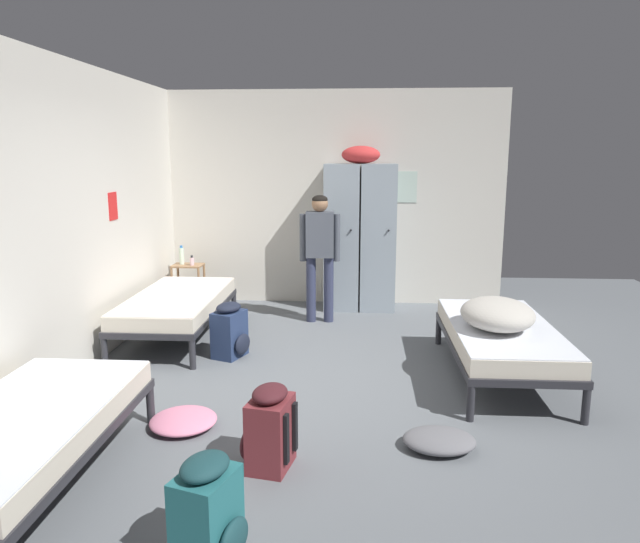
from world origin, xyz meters
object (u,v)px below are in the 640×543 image
backpack_teal (208,512)px  clothes_pile_grey (439,440)px  bed_right (501,336)px  bedding_heap (497,314)px  water_bottle (182,256)px  bed_left_front (24,430)px  bed_left_rear (177,304)px  person_traveler (320,246)px  backpack_maroon (269,429)px  shelf_unit (188,282)px  lotion_bottle (192,261)px  backpack_navy (230,331)px  clothes_pile_pink (183,421)px  locker_bank (360,234)px

backpack_teal → clothes_pile_grey: backpack_teal is taller
bed_right → bedding_heap: (-0.07, -0.12, 0.24)m
bedding_heap → water_bottle: bearing=145.7°
bed_left_front → bedding_heap: bearing=31.2°
bed_left_rear → person_traveler: (1.49, 0.76, 0.53)m
bed_left_rear → backpack_maroon: size_ratio=3.45×
shelf_unit → lotion_bottle: bearing=-29.7°
backpack_navy → clothes_pile_grey: bearing=-44.0°
backpack_navy → clothes_pile_pink: backpack_navy is taller
bed_right → clothes_pile_grey: 1.57m
bedding_heap → backpack_teal: bedding_heap is taller
bed_left_rear → lotion_bottle: size_ratio=14.89×
lotion_bottle → backpack_maroon: lotion_bottle is taller
bed_right → person_traveler: 2.48m
clothes_pile_pink → backpack_navy: bearing=89.4°
bed_right → clothes_pile_pink: bed_right is taller
bed_left_rear → person_traveler: person_traveler is taller
lotion_bottle → backpack_navy: 2.04m
person_traveler → clothes_pile_pink: bearing=-105.9°
bed_right → clothes_pile_pink: size_ratio=3.81×
bed_left_front → lotion_bottle: lotion_bottle is taller
lotion_bottle → backpack_navy: bearing=-64.0°
backpack_maroon → clothes_pile_grey: bearing=15.4°
bedding_heap → backpack_maroon: (-1.75, -1.55, -0.36)m
clothes_pile_pink → clothes_pile_grey: (1.83, -0.21, 0.01)m
bed_right → backpack_navy: size_ratio=3.45×
clothes_pile_pink → backpack_teal: bearing=-68.5°
bed_right → backpack_navy: (-2.52, 0.38, -0.12)m
bed_left_rear → water_bottle: (-0.33, 1.31, 0.30)m
backpack_maroon → bed_right: bearing=42.6°
bed_left_front → shelf_unit: bearing=93.4°
locker_bank → bed_left_front: 4.85m
locker_bank → clothes_pile_grey: bearing=-81.6°
locker_bank → backpack_navy: locker_bank is taller
person_traveler → backpack_maroon: 3.44m
bed_left_front → backpack_navy: 2.51m
locker_bank → bed_left_front: (-1.96, -4.40, -0.59)m
bed_right → clothes_pile_grey: size_ratio=3.85×
lotion_bottle → water_bottle: bearing=158.2°
water_bottle → bed_left_front: bearing=-85.6°
backpack_maroon → backpack_navy: bearing=108.7°
bedding_heap → clothes_pile_pink: bearing=-157.1°
locker_bank → clothes_pile_pink: (-1.28, -3.54, -0.92)m
person_traveler → bed_left_front: bearing=-111.9°
bedding_heap → clothes_pile_pink: bedding_heap is taller
backpack_teal → backpack_maroon: same height
bed_left_front → lotion_bottle: size_ratio=14.89×
bed_left_rear → backpack_navy: bearing=-38.4°
bed_left_front → backpack_maroon: 1.45m
lotion_bottle → backpack_navy: lotion_bottle is taller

